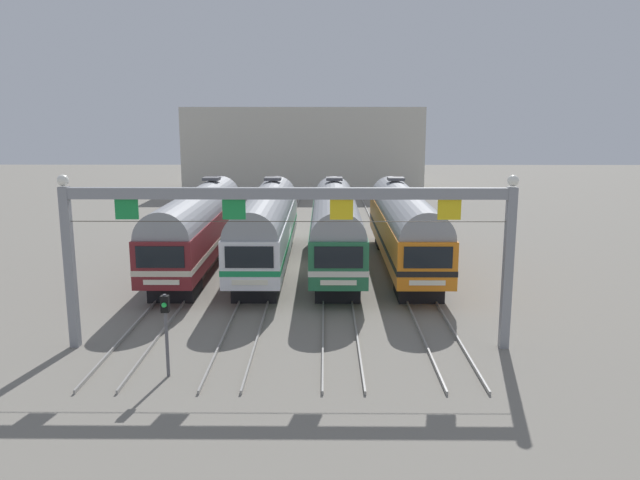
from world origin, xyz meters
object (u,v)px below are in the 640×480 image
commuter_train_green (335,224)px  yard_signal_mast (166,320)px  commuter_train_white (267,224)px  catenary_gantry (288,222)px  commuter_train_orange (404,224)px  commuter_train_maroon (198,224)px

commuter_train_green → yard_signal_mast: (-6.26, -16.47, -0.56)m
commuter_train_white → catenary_gantry: size_ratio=1.02×
commuter_train_white → commuter_train_green: size_ratio=1.00×
commuter_train_orange → yard_signal_mast: (-10.44, -16.47, -0.56)m
commuter_train_maroon → yard_signal_mast: size_ratio=5.91×
commuter_train_maroon → yard_signal_mast: 16.61m
catenary_gantry → commuter_train_green: bearing=81.2°
commuter_train_green → commuter_train_orange: same height
commuter_train_white → commuter_train_green: same height
commuter_train_maroon → commuter_train_orange: bearing=0.0°
commuter_train_maroon → commuter_train_green: 8.35m
commuter_train_maroon → commuter_train_green: same height
commuter_train_green → commuter_train_orange: bearing=0.0°
commuter_train_green → catenary_gantry: catenary_gantry is taller
commuter_train_maroon → catenary_gantry: bearing=-65.1°
commuter_train_maroon → commuter_train_orange: (12.53, 0.00, 0.00)m
commuter_train_orange → catenary_gantry: (-6.26, -13.50, 2.43)m
commuter_train_green → yard_signal_mast: commuter_train_green is taller
commuter_train_orange → yard_signal_mast: size_ratio=5.91×
commuter_train_maroon → catenary_gantry: (6.26, -13.50, 2.43)m
commuter_train_maroon → yard_signal_mast: commuter_train_maroon is taller
commuter_train_orange → yard_signal_mast: 19.51m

